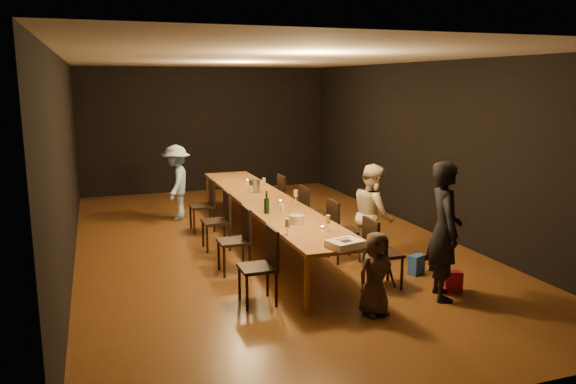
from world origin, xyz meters
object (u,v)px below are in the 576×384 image
object	(u,v)px
woman_tan	(373,214)
child	(376,274)
chair_right_3	(291,199)
chair_left_1	(234,240)
chair_right_0	(383,253)
champagne_bottle	(267,202)
man_blue	(177,183)
ice_bucket	(254,185)
plate_stack	(296,219)
chair_left_2	(216,221)
birthday_cake	(345,244)
chair_left_0	(257,267)
chair_left_3	(202,205)
chair_right_2	(315,213)
table	(267,203)
chair_right_1	(344,230)
woman_birthday	(444,231)

from	to	relation	value
woman_tan	child	distance (m)	1.91
chair_right_3	chair_left_1	world-z (taller)	same
chair_right_0	champagne_bottle	bearing A→B (deg)	-142.49
man_blue	ice_bucket	xyz separation A→B (m)	(1.15, -1.47, 0.13)
plate_stack	chair_left_2	bearing A→B (deg)	115.60
birthday_cake	plate_stack	world-z (taller)	plate_stack
chair_left_0	chair_left_3	xyz separation A→B (m)	(0.00, 3.60, 0.00)
chair_left_2	ice_bucket	xyz separation A→B (m)	(0.85, 0.74, 0.39)
chair_left_1	ice_bucket	distance (m)	2.15
chair_right_2	ice_bucket	bearing A→B (deg)	-131.00
table	plate_stack	distance (m)	1.63
chair_right_1	plate_stack	distance (m)	1.07
woman_birthday	chair_left_3	bearing A→B (deg)	47.10
woman_tan	child	size ratio (longest dim) A/B	1.51
chair_left_2	champagne_bottle	size ratio (longest dim) A/B	2.77
child	chair_left_3	bearing A→B (deg)	97.77
chair_right_1	woman_tan	world-z (taller)	woman_tan
chair_left_3	birthday_cake	bearing A→B (deg)	-167.27
chair_right_3	man_blue	size ratio (longest dim) A/B	0.64
chair_right_3	woman_birthday	xyz separation A→B (m)	(0.52, -4.17, 0.39)
table	woman_tan	bearing A→B (deg)	-51.14
chair_left_2	birthday_cake	size ratio (longest dim) A/B	2.09
birthday_cake	chair_left_2	bearing A→B (deg)	93.11
chair_right_0	chair_right_3	bearing A→B (deg)	180.00
chair_right_1	chair_left_1	xyz separation A→B (m)	(-1.70, 0.00, 0.00)
chair_right_3	chair_left_3	bearing A→B (deg)	-90.00
chair_left_0	chair_left_1	xyz separation A→B (m)	(0.00, 1.20, 0.00)
chair_right_0	woman_tan	world-z (taller)	woman_tan
ice_bucket	chair_right_3	bearing A→B (deg)	28.69
woman_birthday	chair_left_0	bearing A→B (deg)	94.77
woman_tan	woman_birthday	bearing A→B (deg)	-157.67
woman_tan	champagne_bottle	world-z (taller)	woman_tan
chair_right_1	ice_bucket	world-z (taller)	ice_bucket
chair_left_3	birthday_cake	size ratio (longest dim) A/B	2.09
chair_right_3	child	size ratio (longest dim) A/B	0.95
table	chair_left_0	world-z (taller)	chair_left_0
chair_right_0	chair_left_3	distance (m)	3.98
chair_left_3	man_blue	distance (m)	1.08
chair_left_1	chair_left_3	world-z (taller)	same
child	man_blue	bearing A→B (deg)	98.03
chair_left_3	man_blue	world-z (taller)	man_blue
chair_left_2	birthday_cake	distance (m)	3.04
chair_right_3	woman_birthday	size ratio (longest dim) A/B	0.54
champagne_bottle	chair_right_2	bearing A→B (deg)	39.37
chair_right_2	ice_bucket	xyz separation A→B (m)	(-0.85, 0.74, 0.39)
chair_left_3	chair_left_2	bearing A→B (deg)	-180.00
man_blue	woman_birthday	bearing A→B (deg)	42.55
chair_left_2	birthday_cake	xyz separation A→B (m)	(0.92, -2.88, 0.33)
chair_right_3	chair_left_1	size ratio (longest dim) A/B	1.00
chair_left_1	man_blue	bearing A→B (deg)	5.04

